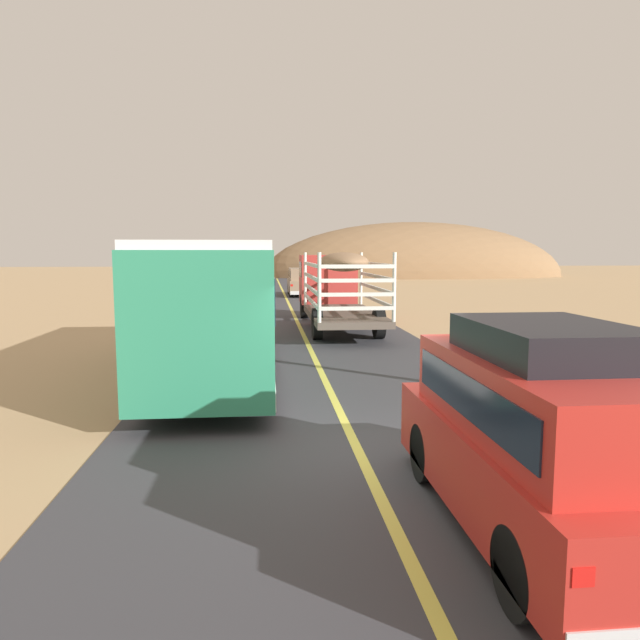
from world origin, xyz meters
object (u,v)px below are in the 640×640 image
object	(u,v)px
bus	(220,305)
suv_near	(544,431)
livestock_truck	(333,282)
car_far	(302,280)

from	to	relation	value
bus	suv_near	bearing A→B (deg)	-64.78
suv_near	livestock_truck	xyz separation A→B (m)	(-0.04, 18.53, 0.64)
car_far	livestock_truck	bearing A→B (deg)	-88.97
suv_near	livestock_truck	distance (m)	18.54
livestock_truck	car_far	xyz separation A→B (m)	(-0.29, 15.93, -0.70)
livestock_truck	car_far	world-z (taller)	livestock_truck
bus	car_far	xyz separation A→B (m)	(3.69, 25.92, -0.66)
suv_near	bus	world-z (taller)	bus
bus	livestock_truck	bearing A→B (deg)	68.27
suv_near	livestock_truck	size ratio (longest dim) A/B	0.48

